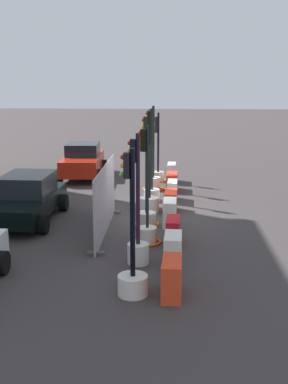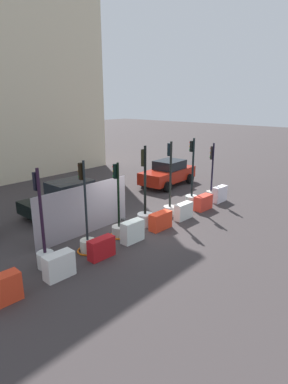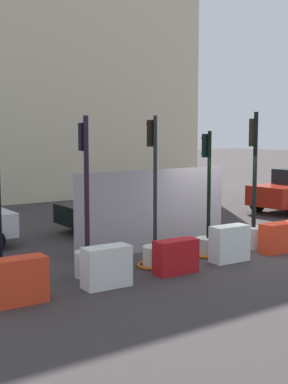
{
  "view_description": "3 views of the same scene",
  "coord_description": "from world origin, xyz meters",
  "px_view_note": "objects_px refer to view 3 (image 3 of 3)",
  "views": [
    {
      "loc": [
        -16.95,
        -0.82,
        4.93
      ],
      "look_at": [
        -2.08,
        -0.02,
        1.44
      ],
      "focal_mm": 46.48,
      "sensor_mm": 36.0,
      "label": 1
    },
    {
      "loc": [
        -9.58,
        -9.12,
        5.62
      ],
      "look_at": [
        0.54,
        -0.18,
        1.68
      ],
      "focal_mm": 29.86,
      "sensor_mm": 36.0,
      "label": 2
    },
    {
      "loc": [
        -9.9,
        -9.96,
        3.19
      ],
      "look_at": [
        -2.48,
        0.56,
        1.69
      ],
      "focal_mm": 49.37,
      "sensor_mm": 36.0,
      "label": 3
    }
  ],
  "objects_px": {
    "traffic_light_1": "(87,243)",
    "traffic_light_2": "(155,241)",
    "construction_barrier_0": "(17,281)",
    "construction_barrier_1": "(107,267)",
    "traffic_light_0": "(0,261)",
    "car_black_sedan": "(131,205)",
    "traffic_light_4": "(253,223)",
    "traffic_light_3": "(208,237)",
    "construction_barrier_2": "(176,257)",
    "construction_barrier_4": "(279,238)",
    "construction_barrier_3": "(230,244)"
  },
  "relations": [
    {
      "from": "traffic_light_2",
      "to": "car_black_sedan",
      "type": "distance_m",
      "value": 4.8
    },
    {
      "from": "traffic_light_0",
      "to": "traffic_light_4",
      "type": "distance_m",
      "value": 7.13
    },
    {
      "from": "construction_barrier_4",
      "to": "car_black_sedan",
      "type": "xyz_separation_m",
      "value": [
        -1.38,
        4.99,
        0.41
      ]
    },
    {
      "from": "traffic_light_1",
      "to": "construction_barrier_1",
      "type": "distance_m",
      "value": 1.0
    },
    {
      "from": "traffic_light_3",
      "to": "construction_barrier_1",
      "type": "bearing_deg",
      "value": -166.16
    },
    {
      "from": "traffic_light_4",
      "to": "construction_barrier_2",
      "type": "xyz_separation_m",
      "value": [
        -3.42,
        -0.88,
        -0.3
      ]
    },
    {
      "from": "traffic_light_2",
      "to": "construction_barrier_0",
      "type": "height_order",
      "value": "traffic_light_2"
    },
    {
      "from": "traffic_light_1",
      "to": "car_black_sedan",
      "type": "xyz_separation_m",
      "value": [
        3.9,
        4.1,
        0.05
      ]
    },
    {
      "from": "traffic_light_1",
      "to": "construction_barrier_2",
      "type": "distance_m",
      "value": 2.01
    },
    {
      "from": "traffic_light_1",
      "to": "traffic_light_2",
      "type": "xyz_separation_m",
      "value": [
        1.72,
        -0.17,
        -0.14
      ]
    },
    {
      "from": "traffic_light_2",
      "to": "construction_barrier_2",
      "type": "xyz_separation_m",
      "value": [
        0.02,
        -0.78,
        -0.22
      ]
    },
    {
      "from": "construction_barrier_0",
      "to": "construction_barrier_2",
      "type": "distance_m",
      "value": 3.71
    },
    {
      "from": "construction_barrier_0",
      "to": "construction_barrier_3",
      "type": "bearing_deg",
      "value": 0.7
    },
    {
      "from": "traffic_light_0",
      "to": "construction_barrier_1",
      "type": "bearing_deg",
      "value": -26.11
    },
    {
      "from": "traffic_light_4",
      "to": "traffic_light_2",
      "type": "bearing_deg",
      "value": -178.39
    },
    {
      "from": "construction_barrier_0",
      "to": "construction_barrier_1",
      "type": "relative_size",
      "value": 1.1
    },
    {
      "from": "traffic_light_0",
      "to": "car_black_sedan",
      "type": "relative_size",
      "value": 0.75
    },
    {
      "from": "construction_barrier_2",
      "to": "car_black_sedan",
      "type": "xyz_separation_m",
      "value": [
        2.16,
        5.05,
        0.41
      ]
    },
    {
      "from": "traffic_light_1",
      "to": "traffic_light_2",
      "type": "relative_size",
      "value": 0.99
    },
    {
      "from": "traffic_light_1",
      "to": "construction_barrier_2",
      "type": "relative_size",
      "value": 3.37
    },
    {
      "from": "traffic_light_0",
      "to": "traffic_light_3",
      "type": "relative_size",
      "value": 1.07
    },
    {
      "from": "construction_barrier_0",
      "to": "construction_barrier_3",
      "type": "xyz_separation_m",
      "value": [
        5.47,
        0.07,
        0.01
      ]
    },
    {
      "from": "car_black_sedan",
      "to": "construction_barrier_0",
      "type": "bearing_deg",
      "value": -139.52
    },
    {
      "from": "traffic_light_2",
      "to": "construction_barrier_4",
      "type": "relative_size",
      "value": 3.13
    },
    {
      "from": "traffic_light_3",
      "to": "traffic_light_4",
      "type": "relative_size",
      "value": 0.86
    },
    {
      "from": "traffic_light_4",
      "to": "car_black_sedan",
      "type": "distance_m",
      "value": 4.36
    },
    {
      "from": "traffic_light_2",
      "to": "traffic_light_4",
      "type": "bearing_deg",
      "value": 1.61
    },
    {
      "from": "construction_barrier_2",
      "to": "construction_barrier_4",
      "type": "xyz_separation_m",
      "value": [
        3.54,
        0.07,
        0.01
      ]
    },
    {
      "from": "construction_barrier_1",
      "to": "traffic_light_4",
      "type": "bearing_deg",
      "value": 9.46
    },
    {
      "from": "traffic_light_1",
      "to": "construction_barrier_4",
      "type": "distance_m",
      "value": 5.36
    },
    {
      "from": "traffic_light_3",
      "to": "construction_barrier_1",
      "type": "xyz_separation_m",
      "value": [
        -3.57,
        -0.88,
        -0.07
      ]
    },
    {
      "from": "construction_barrier_0",
      "to": "construction_barrier_3",
      "type": "distance_m",
      "value": 5.48
    },
    {
      "from": "traffic_light_0",
      "to": "traffic_light_2",
      "type": "xyz_separation_m",
      "value": [
        3.69,
        -0.16,
        -0.03
      ]
    },
    {
      "from": "traffic_light_0",
      "to": "construction_barrier_0",
      "type": "xyz_separation_m",
      "value": [
        -0.0,
        -0.9,
        -0.2
      ]
    },
    {
      "from": "traffic_light_4",
      "to": "car_black_sedan",
      "type": "bearing_deg",
      "value": 106.71
    },
    {
      "from": "construction_barrier_2",
      "to": "construction_barrier_4",
      "type": "bearing_deg",
      "value": 1.07
    },
    {
      "from": "traffic_light_2",
      "to": "car_black_sedan",
      "type": "relative_size",
      "value": 0.78
    },
    {
      "from": "traffic_light_0",
      "to": "construction_barrier_3",
      "type": "height_order",
      "value": "traffic_light_0"
    },
    {
      "from": "traffic_light_0",
      "to": "car_black_sedan",
      "type": "height_order",
      "value": "traffic_light_0"
    },
    {
      "from": "construction_barrier_0",
      "to": "construction_barrier_4",
      "type": "height_order",
      "value": "construction_barrier_0"
    },
    {
      "from": "traffic_light_3",
      "to": "construction_barrier_2",
      "type": "bearing_deg",
      "value": -153.27
    },
    {
      "from": "traffic_light_1",
      "to": "construction_barrier_0",
      "type": "distance_m",
      "value": 2.2
    },
    {
      "from": "car_black_sedan",
      "to": "traffic_light_4",
      "type": "bearing_deg",
      "value": -73.29
    },
    {
      "from": "construction_barrier_1",
      "to": "construction_barrier_3",
      "type": "relative_size",
      "value": 1.01
    },
    {
      "from": "construction_barrier_2",
      "to": "construction_barrier_4",
      "type": "height_order",
      "value": "construction_barrier_4"
    },
    {
      "from": "traffic_light_1",
      "to": "traffic_light_3",
      "type": "relative_size",
      "value": 1.1
    },
    {
      "from": "traffic_light_2",
      "to": "traffic_light_4",
      "type": "xyz_separation_m",
      "value": [
        3.43,
        0.1,
        0.08
      ]
    },
    {
      "from": "traffic_light_1",
      "to": "construction_barrier_1",
      "type": "height_order",
      "value": "traffic_light_1"
    },
    {
      "from": "traffic_light_0",
      "to": "construction_barrier_1",
      "type": "distance_m",
      "value": 2.13
    },
    {
      "from": "construction_barrier_2",
      "to": "car_black_sedan",
      "type": "height_order",
      "value": "car_black_sedan"
    }
  ]
}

